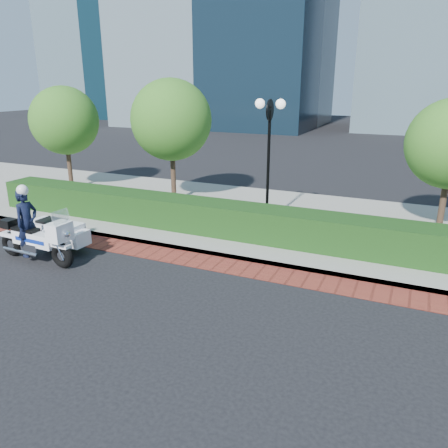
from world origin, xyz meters
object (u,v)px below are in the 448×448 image
at_px(tree_a, 65,121).
at_px(tree_b, 171,120).
at_px(lamppost, 269,142).
at_px(police_motorcycle, 43,232).

distance_m(tree_a, tree_b, 5.50).
relative_size(tree_a, tree_b, 0.94).
bearing_deg(lamppost, tree_a, 172.59).
height_order(lamppost, tree_a, tree_a).
bearing_deg(tree_a, police_motorcycle, -52.74).
distance_m(tree_a, police_motorcycle, 8.56).
distance_m(lamppost, police_motorcycle, 7.58).
xyz_separation_m(lamppost, tree_a, (-10.00, 1.30, 0.26)).
distance_m(lamppost, tree_a, 10.09).
bearing_deg(tree_a, lamppost, -7.41).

